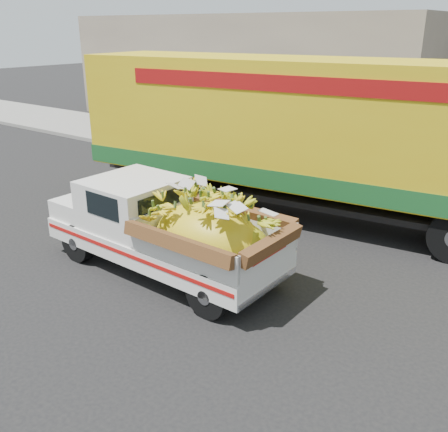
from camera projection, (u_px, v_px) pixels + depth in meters
The scene contains 6 objects.
ground at pixel (147, 277), 9.52m from camera, with size 100.00×100.00×0.00m, color black.
curb at pixel (319, 184), 14.86m from camera, with size 60.00×0.25×0.15m, color gray.
sidewalk at pixel (348, 169), 16.43m from camera, with size 60.00×4.00×0.14m, color gray.
building_left at pixel (249, 70), 24.47m from camera, with size 18.00×6.00×5.00m, color gray.
pickup_truck at pixel (177, 231), 9.25m from camera, with size 4.93×1.89×1.71m.
semi_trailer at pixel (313, 133), 11.79m from camera, with size 12.04×4.00×3.80m.
Camera 1 is at (6.27, -5.90, 4.47)m, focal length 40.00 mm.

